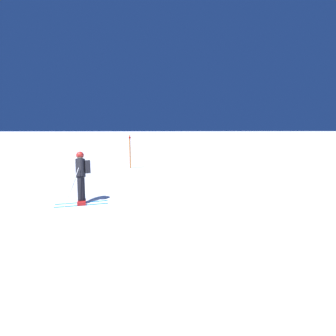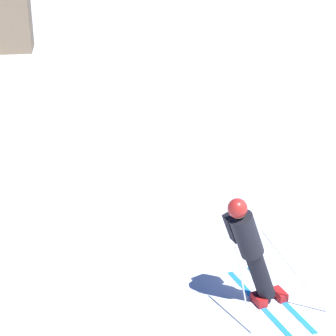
% 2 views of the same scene
% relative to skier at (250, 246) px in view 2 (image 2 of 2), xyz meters
% --- Properties ---
extents(skier, '(1.57, 1.86, 1.86)m').
position_rel_skier_xyz_m(skier, '(0.00, 0.00, 0.00)').
color(skier, '#1E7AC6').
rests_on(skier, ground).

